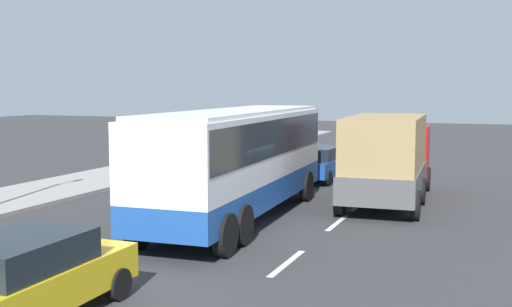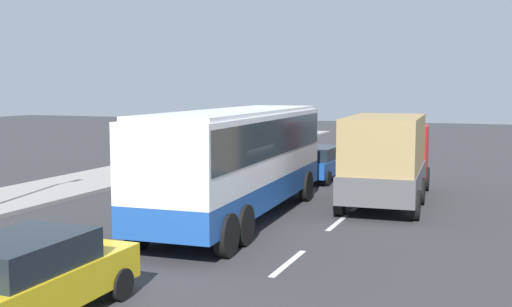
{
  "view_description": "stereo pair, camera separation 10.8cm",
  "coord_description": "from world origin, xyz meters",
  "views": [
    {
      "loc": [
        -16.21,
        -7.45,
        4.16
      ],
      "look_at": [
        2.55,
        0.04,
        2.02
      ],
      "focal_mm": 43.71,
      "sensor_mm": 36.0,
      "label": 1
    },
    {
      "loc": [
        -16.25,
        -7.35,
        4.16
      ],
      "look_at": [
        2.55,
        0.04,
        2.02
      ],
      "focal_mm": 43.71,
      "sensor_mm": 36.0,
      "label": 2
    }
  ],
  "objects": [
    {
      "name": "pedestrian_near_curb",
      "position": [
        8.91,
        8.67,
        1.06
      ],
      "size": [
        0.32,
        0.32,
        1.6
      ],
      "rotation": [
        0.0,
        0.0,
        5.21
      ],
      "color": "black",
      "rests_on": "sidewalk_curb"
    },
    {
      "name": "cargo_truck",
      "position": [
        6.3,
        -3.6,
        1.71
      ],
      "size": [
        7.9,
        3.07,
        3.18
      ],
      "rotation": [
        0.0,
        0.0,
        0.06
      ],
      "color": "red",
      "rests_on": "ground_plane"
    },
    {
      "name": "car_blue_saloon",
      "position": [
        10.81,
        0.24,
        0.81
      ],
      "size": [
        4.57,
        1.94,
        1.53
      ],
      "rotation": [
        0.0,
        0.0,
        -0.01
      ],
      "color": "#194799",
      "rests_on": "ground_plane"
    },
    {
      "name": "coach_bus",
      "position": [
        1.62,
        0.24,
        2.15
      ],
      "size": [
        11.0,
        3.2,
        3.47
      ],
      "rotation": [
        0.0,
        0.0,
        0.05
      ],
      "color": "#1E4C9E",
      "rests_on": "ground_plane"
    },
    {
      "name": "ground_plane",
      "position": [
        0.0,
        0.0,
        0.0
      ],
      "size": [
        120.0,
        120.0,
        0.0
      ],
      "primitive_type": "plane",
      "color": "#333335"
    },
    {
      "name": "lane_centreline",
      "position": [
        -0.83,
        -2.77,
        0.0
      ],
      "size": [
        31.13,
        0.16,
        0.01
      ],
      "color": "white",
      "rests_on": "ground_plane"
    },
    {
      "name": "car_yellow_taxi",
      "position": [
        -7.79,
        0.31,
        0.83
      ],
      "size": [
        4.44,
        1.95,
        1.58
      ],
      "rotation": [
        0.0,
        0.0,
        0.01
      ],
      "color": "gold",
      "rests_on": "ground_plane"
    }
  ]
}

